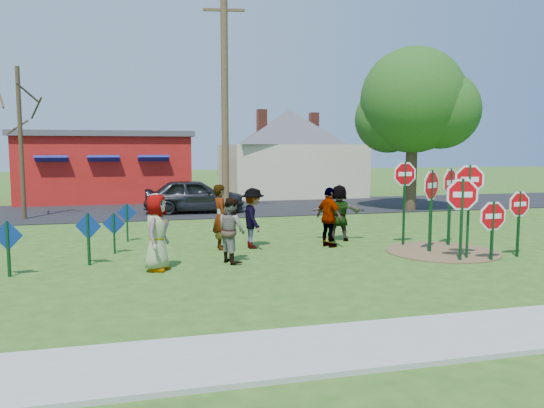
# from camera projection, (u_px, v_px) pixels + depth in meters

# --- Properties ---
(ground) EXTENTS (120.00, 120.00, 0.00)m
(ground) POSITION_uv_depth(u_px,v_px,m) (282.00, 253.00, 15.06)
(ground) COLOR #2D4F16
(ground) RESTS_ON ground
(sidewalk) EXTENTS (22.00, 1.80, 0.08)m
(sidewalk) POSITION_uv_depth(u_px,v_px,m) (409.00, 340.00, 8.12)
(sidewalk) COLOR #9E9E99
(sidewalk) RESTS_ON ground
(road) EXTENTS (120.00, 7.50, 0.04)m
(road) POSITION_uv_depth(u_px,v_px,m) (219.00, 208.00, 26.12)
(road) COLOR black
(road) RESTS_ON ground
(dirt_patch) EXTENTS (3.20, 3.20, 0.03)m
(dirt_patch) POSITION_uv_depth(u_px,v_px,m) (442.00, 252.00, 15.22)
(dirt_patch) COLOR brown
(dirt_patch) RESTS_ON ground
(red_building) EXTENTS (9.40, 7.69, 3.90)m
(red_building) POSITION_uv_depth(u_px,v_px,m) (107.00, 166.00, 30.79)
(red_building) COLOR #A41710
(red_building) RESTS_ON ground
(cream_house) EXTENTS (9.40, 9.40, 6.50)m
(cream_house) POSITION_uv_depth(u_px,v_px,m) (289.00, 149.00, 33.45)
(cream_house) COLOR beige
(cream_house) RESTS_ON ground
(stop_sign_a) EXTENTS (1.11, 0.34, 2.34)m
(stop_sign_a) POSITION_uv_depth(u_px,v_px,m) (462.00, 201.00, 13.86)
(stop_sign_a) COLOR #103C1B
(stop_sign_a) RESTS_ON ground
(stop_sign_b) EXTENTS (1.00, 0.07, 2.70)m
(stop_sign_b) POSITION_uv_depth(u_px,v_px,m) (405.00, 182.00, 16.03)
(stop_sign_b) COLOR #103C1B
(stop_sign_b) RESTS_ON ground
(stop_sign_c) EXTENTS (0.99, 0.40, 2.68)m
(stop_sign_c) POSITION_uv_depth(u_px,v_px,m) (469.00, 190.00, 14.10)
(stop_sign_c) COLOR #103C1B
(stop_sign_c) RESTS_ON ground
(stop_sign_d) EXTENTS (1.02, 0.59, 2.52)m
(stop_sign_d) POSITION_uv_depth(u_px,v_px,m) (450.00, 188.00, 16.02)
(stop_sign_d) COLOR #103C1B
(stop_sign_d) RESTS_ON ground
(stop_sign_e) EXTENTS (1.06, 0.07, 1.72)m
(stop_sign_e) POSITION_uv_depth(u_px,v_px,m) (493.00, 219.00, 13.93)
(stop_sign_e) COLOR #103C1B
(stop_sign_e) RESTS_ON ground
(stop_sign_f) EXTENTS (0.95, 0.10, 1.93)m
(stop_sign_f) POSITION_uv_depth(u_px,v_px,m) (519.00, 208.00, 14.43)
(stop_sign_f) COLOR #103C1B
(stop_sign_f) RESTS_ON ground
(stop_sign_g) EXTENTS (1.01, 0.65, 2.52)m
(stop_sign_g) POSITION_uv_depth(u_px,v_px,m) (431.00, 192.00, 15.02)
(stop_sign_g) COLOR #103C1B
(stop_sign_g) RESTS_ON ground
(blue_diamond_a) EXTENTS (0.69, 0.19, 1.32)m
(blue_diamond_a) POSITION_uv_depth(u_px,v_px,m) (8.00, 242.00, 12.21)
(blue_diamond_a) COLOR #103C1B
(blue_diamond_a) RESTS_ON ground
(blue_diamond_b) EXTENTS (0.65, 0.30, 1.36)m
(blue_diamond_b) POSITION_uv_depth(u_px,v_px,m) (88.00, 233.00, 13.42)
(blue_diamond_b) COLOR #103C1B
(blue_diamond_b) RESTS_ON ground
(blue_diamond_c) EXTENTS (0.62, 0.13, 1.17)m
(blue_diamond_c) POSITION_uv_depth(u_px,v_px,m) (114.00, 229.00, 14.91)
(blue_diamond_c) COLOR #103C1B
(blue_diamond_c) RESTS_ON ground
(blue_diamond_d) EXTENTS (0.60, 0.15, 1.24)m
(blue_diamond_d) POSITION_uv_depth(u_px,v_px,m) (127.00, 218.00, 16.84)
(blue_diamond_d) COLOR #103C1B
(blue_diamond_d) RESTS_ON ground
(person_a) EXTENTS (0.90, 1.07, 1.87)m
(person_a) POSITION_uv_depth(u_px,v_px,m) (157.00, 232.00, 12.84)
(person_a) COLOR #3A4481
(person_a) RESTS_ON ground
(person_b) EXTENTS (0.47, 0.71, 1.92)m
(person_b) POSITION_uv_depth(u_px,v_px,m) (221.00, 217.00, 15.59)
(person_b) COLOR #257A7B
(person_b) RESTS_ON ground
(person_c) EXTENTS (0.89, 1.00, 1.71)m
(person_c) POSITION_uv_depth(u_px,v_px,m) (232.00, 230.00, 13.77)
(person_c) COLOR #985F3F
(person_c) RESTS_ON ground
(person_d) EXTENTS (0.68, 1.17, 1.80)m
(person_d) POSITION_uv_depth(u_px,v_px,m) (253.00, 218.00, 15.74)
(person_d) COLOR #38383D
(person_d) RESTS_ON ground
(person_e) EXTENTS (0.79, 1.15, 1.81)m
(person_e) POSITION_uv_depth(u_px,v_px,m) (329.00, 217.00, 15.92)
(person_e) COLOR #4A2D52
(person_e) RESTS_ON ground
(person_f) EXTENTS (1.76, 0.98, 1.81)m
(person_f) POSITION_uv_depth(u_px,v_px,m) (339.00, 213.00, 17.03)
(person_f) COLOR #215A33
(person_f) RESTS_ON ground
(suv) EXTENTS (4.65, 2.10, 1.55)m
(suv) POSITION_uv_depth(u_px,v_px,m) (195.00, 196.00, 24.25)
(suv) COLOR #333237
(suv) RESTS_ON road
(utility_pole) EXTENTS (2.46, 0.55, 10.12)m
(utility_pole) POSITION_uv_depth(u_px,v_px,m) (225.00, 94.00, 23.11)
(utility_pole) COLOR #4C3823
(utility_pole) RESTS_ON ground
(leafy_tree) EXTENTS (5.40, 4.93, 7.68)m
(leafy_tree) POSITION_uv_depth(u_px,v_px,m) (415.00, 106.00, 24.80)
(leafy_tree) COLOR #382819
(leafy_tree) RESTS_ON ground
(bare_tree_west) EXTENTS (1.80, 1.80, 6.30)m
(bare_tree_west) POSITION_uv_depth(u_px,v_px,m) (20.00, 121.00, 21.74)
(bare_tree_west) COLOR #382819
(bare_tree_west) RESTS_ON ground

